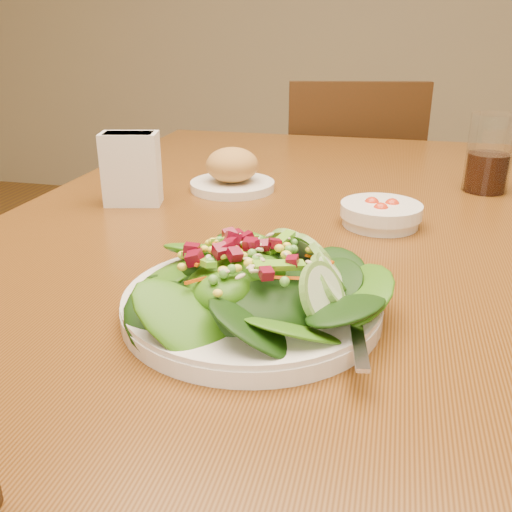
# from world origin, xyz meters

# --- Properties ---
(dining_table) EXTENTS (0.90, 1.40, 0.75)m
(dining_table) POSITION_xyz_m (0.00, 0.00, 0.65)
(dining_table) COLOR brown
(dining_table) RESTS_ON ground_plane
(chair_far) EXTENTS (0.49, 0.49, 0.89)m
(chair_far) POSITION_xyz_m (0.03, 0.90, 0.47)
(chair_far) COLOR #311908
(chair_far) RESTS_ON ground_plane
(salad_plate) EXTENTS (0.28, 0.28, 0.08)m
(salad_plate) POSITION_xyz_m (0.04, -0.34, 0.78)
(salad_plate) COLOR white
(salad_plate) RESTS_ON dining_table
(bread_plate) EXTENTS (0.16, 0.16, 0.08)m
(bread_plate) POSITION_xyz_m (-0.12, 0.13, 0.78)
(bread_plate) COLOR white
(bread_plate) RESTS_ON dining_table
(tomato_bowl) EXTENTS (0.12, 0.12, 0.04)m
(tomato_bowl) POSITION_xyz_m (0.15, -0.01, 0.77)
(tomato_bowl) COLOR white
(tomato_bowl) RESTS_ON dining_table
(drinking_glass) EXTENTS (0.08, 0.08, 0.14)m
(drinking_glass) POSITION_xyz_m (0.33, 0.23, 0.81)
(drinking_glass) COLOR silver
(drinking_glass) RESTS_ON dining_table
(napkin_holder) EXTENTS (0.10, 0.07, 0.12)m
(napkin_holder) POSITION_xyz_m (-0.26, -0.00, 0.81)
(napkin_holder) COLOR white
(napkin_holder) RESTS_ON dining_table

